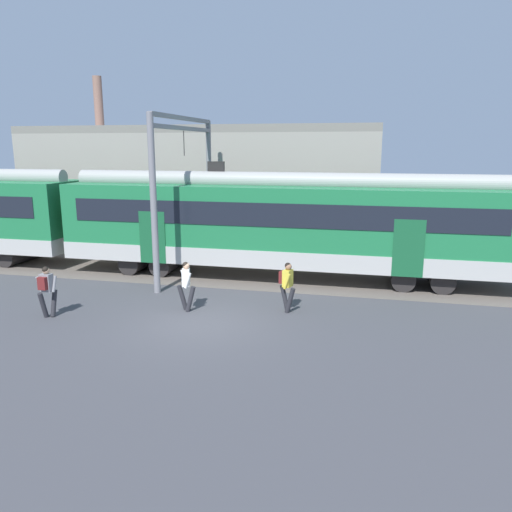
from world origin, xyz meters
name	(u,v)px	position (x,y,z in m)	size (l,w,h in m)	color
ground_plane	(202,323)	(0.00, 0.00, 0.00)	(160.00, 160.00, 0.00)	#424247
track_bed	(47,263)	(-9.64, 6.00, 0.01)	(80.00, 4.40, 0.01)	#605951
commuter_train	(92,217)	(-7.16, 5.99, 2.25)	(38.05, 3.07, 4.73)	#B7B7B2
pedestrian_grey	(47,287)	(-4.94, -0.56, 0.99)	(0.55, 0.63, 1.67)	#28282D
pedestrian_white	(186,283)	(-0.88, 1.04, 0.96)	(0.70, 0.53, 1.67)	#28282D
pedestrian_yellow	(287,283)	(2.36, 1.70, 0.99)	(0.60, 0.62, 1.67)	#28282D
catenary_gantry	(185,171)	(-2.71, 6.00, 4.31)	(0.24, 6.64, 6.53)	gray
background_building	(199,185)	(-4.59, 13.03, 3.21)	(19.74, 5.00, 9.20)	gray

